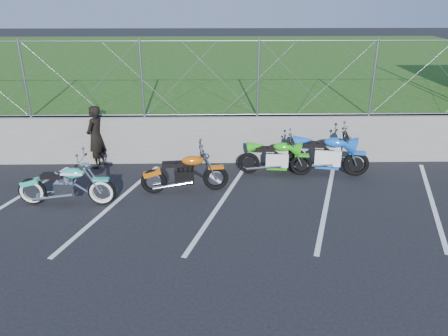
{
  "coord_description": "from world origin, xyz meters",
  "views": [
    {
      "loc": [
        -0.09,
        -7.77,
        4.52
      ],
      "look_at": [
        0.08,
        1.3,
        0.72
      ],
      "focal_mm": 35.0,
      "sensor_mm": 36.0,
      "label": 1
    }
  ],
  "objects_px": {
    "sportbike_blue": "(327,156)",
    "naked_orange": "(186,174)",
    "cruiser_turquoise": "(68,187)",
    "sportbike_green": "(276,159)",
    "person_standing": "(95,137)"
  },
  "relations": [
    {
      "from": "naked_orange",
      "to": "person_standing",
      "type": "height_order",
      "value": "person_standing"
    },
    {
      "from": "naked_orange",
      "to": "sportbike_green",
      "type": "xyz_separation_m",
      "value": [
        2.25,
        0.98,
        -0.01
      ]
    },
    {
      "from": "person_standing",
      "to": "naked_orange",
      "type": "bearing_deg",
      "value": 74.01
    },
    {
      "from": "sportbike_green",
      "to": "person_standing",
      "type": "distance_m",
      "value": 4.77
    },
    {
      "from": "naked_orange",
      "to": "sportbike_green",
      "type": "relative_size",
      "value": 1.08
    },
    {
      "from": "sportbike_green",
      "to": "sportbike_blue",
      "type": "xyz_separation_m",
      "value": [
        1.29,
        -0.0,
        0.07
      ]
    },
    {
      "from": "cruiser_turquoise",
      "to": "naked_orange",
      "type": "height_order",
      "value": "cruiser_turquoise"
    },
    {
      "from": "naked_orange",
      "to": "person_standing",
      "type": "relative_size",
      "value": 1.23
    },
    {
      "from": "cruiser_turquoise",
      "to": "sportbike_blue",
      "type": "distance_m",
      "value": 6.31
    },
    {
      "from": "naked_orange",
      "to": "person_standing",
      "type": "distance_m",
      "value": 2.96
    },
    {
      "from": "cruiser_turquoise",
      "to": "sportbike_green",
      "type": "bearing_deg",
      "value": 20.1
    },
    {
      "from": "sportbike_blue",
      "to": "naked_orange",
      "type": "bearing_deg",
      "value": -153.5
    },
    {
      "from": "cruiser_turquoise",
      "to": "naked_orange",
      "type": "bearing_deg",
      "value": 15.21
    },
    {
      "from": "cruiser_turquoise",
      "to": "sportbike_green",
      "type": "height_order",
      "value": "cruiser_turquoise"
    },
    {
      "from": "person_standing",
      "to": "sportbike_green",
      "type": "bearing_deg",
      "value": 99.44
    }
  ]
}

